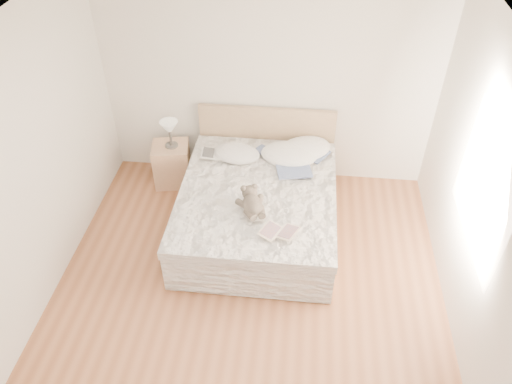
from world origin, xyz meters
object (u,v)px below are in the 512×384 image
at_px(childrens_book, 279,232).
at_px(table_lamp, 169,129).
at_px(teddy_bear, 253,210).
at_px(bed, 258,205).
at_px(nightstand, 172,164).
at_px(photo_book, 216,154).

bearing_deg(childrens_book, table_lamp, 160.90).
xyz_separation_m(table_lamp, teddy_bear, (1.15, -1.18, -0.16)).
height_order(bed, teddy_bear, bed).
xyz_separation_m(nightstand, childrens_book, (1.47, -1.44, 0.35)).
xyz_separation_m(bed, childrens_book, (0.29, -0.74, 0.32)).
distance_m(nightstand, childrens_book, 2.09).
relative_size(bed, nightstand, 3.83).
bearing_deg(table_lamp, childrens_book, -45.00).
distance_m(nightstand, photo_book, 0.74).
bearing_deg(childrens_book, bed, 136.95).
bearing_deg(bed, teddy_bear, -91.18).
bearing_deg(table_lamp, photo_book, -19.24).
bearing_deg(photo_book, bed, -45.34).
bearing_deg(photo_book, nightstand, 157.86).
bearing_deg(table_lamp, bed, -31.25).
distance_m(table_lamp, teddy_bear, 1.65).
height_order(bed, childrens_book, bed).
bearing_deg(bed, childrens_book, -68.95).
distance_m(bed, childrens_book, 0.86).
bearing_deg(bed, nightstand, 149.49).
height_order(nightstand, table_lamp, table_lamp).
xyz_separation_m(photo_book, childrens_book, (0.85, -1.24, 0.00)).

